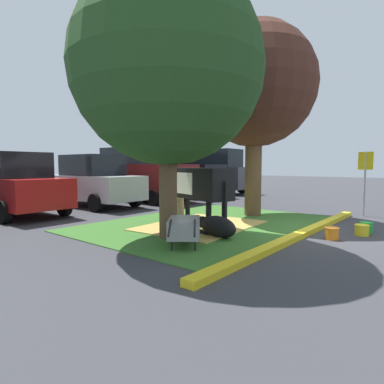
% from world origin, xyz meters
% --- Properties ---
extents(ground_plane, '(80.00, 80.00, 0.00)m').
position_xyz_m(ground_plane, '(0.00, 0.00, 0.00)').
color(ground_plane, '#38383D').
extents(grass_island, '(6.83, 4.92, 0.02)m').
position_xyz_m(grass_island, '(-0.55, 2.37, 0.01)').
color(grass_island, '#386B28').
rests_on(grass_island, ground).
extents(curb_yellow, '(8.03, 0.24, 0.12)m').
position_xyz_m(curb_yellow, '(-0.55, -0.24, 0.06)').
color(curb_yellow, yellow).
rests_on(curb_yellow, ground).
extents(hay_bedding, '(3.35, 2.61, 0.04)m').
position_xyz_m(hay_bedding, '(-1.04, 2.26, 0.03)').
color(hay_bedding, tan).
rests_on(hay_bedding, ground).
extents(shade_tree_left, '(4.11, 4.11, 5.71)m').
position_xyz_m(shade_tree_left, '(-2.57, 1.99, 3.65)').
color(shade_tree_left, brown).
rests_on(shade_tree_left, ground).
extents(shade_tree_right, '(3.80, 3.80, 5.99)m').
position_xyz_m(shade_tree_right, '(1.46, 2.10, 4.06)').
color(shade_tree_right, brown).
rests_on(shade_tree_right, ground).
extents(cow_holstein, '(1.37, 3.05, 1.58)m').
position_xyz_m(cow_holstein, '(-0.91, 2.57, 1.12)').
color(cow_holstein, black).
rests_on(cow_holstein, ground).
extents(calf_lying, '(0.78, 1.33, 0.48)m').
position_xyz_m(calf_lying, '(-1.78, 1.23, 0.24)').
color(calf_lying, black).
rests_on(calf_lying, ground).
extents(person_handler, '(0.43, 0.37, 1.51)m').
position_xyz_m(person_handler, '(-0.19, 3.75, 0.80)').
color(person_handler, '#9E7F5B').
rests_on(person_handler, ground).
extents(wheelbarrow, '(1.44, 1.26, 0.63)m').
position_xyz_m(wheelbarrow, '(-2.95, 1.19, 0.39)').
color(wheelbarrow, gray).
rests_on(wheelbarrow, ground).
extents(parking_sign, '(0.10, 0.44, 2.03)m').
position_xyz_m(parking_sign, '(3.63, -0.67, 1.44)').
color(parking_sign, '#99999E').
rests_on(parking_sign, ground).
extents(bucket_orange, '(0.31, 0.31, 0.27)m').
position_xyz_m(bucket_orange, '(-0.40, -0.85, 0.14)').
color(bucket_orange, orange).
rests_on(bucket_orange, ground).
extents(bucket_yellow, '(0.33, 0.33, 0.25)m').
position_xyz_m(bucket_yellow, '(0.44, -1.27, 0.13)').
color(bucket_yellow, yellow).
rests_on(bucket_yellow, ground).
extents(bucket_green, '(0.30, 0.30, 0.25)m').
position_xyz_m(bucket_green, '(0.88, -1.28, 0.13)').
color(bucket_green, green).
rests_on(bucket_green, ground).
extents(sedan_red, '(2.09, 4.44, 2.02)m').
position_xyz_m(sedan_red, '(-3.29, 8.18, 0.98)').
color(sedan_red, red).
rests_on(sedan_red, ground).
extents(sedan_silver, '(2.09, 4.44, 2.02)m').
position_xyz_m(sedan_silver, '(-0.38, 8.15, 0.98)').
color(sedan_silver, silver).
rests_on(sedan_silver, ground).
extents(pickup_truck_maroon, '(2.30, 5.44, 2.42)m').
position_xyz_m(pickup_truck_maroon, '(2.20, 8.26, 1.11)').
color(pickup_truck_maroon, maroon).
rests_on(pickup_truck_maroon, ground).
extents(pickup_truck_black, '(2.30, 5.44, 2.42)m').
position_xyz_m(pickup_truck_black, '(4.81, 8.55, 1.11)').
color(pickup_truck_black, black).
rests_on(pickup_truck_black, ground).
extents(suv_dark_grey, '(2.19, 4.64, 2.52)m').
position_xyz_m(suv_dark_grey, '(7.54, 8.11, 1.27)').
color(suv_dark_grey, '#3D3D42').
rests_on(suv_dark_grey, ground).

